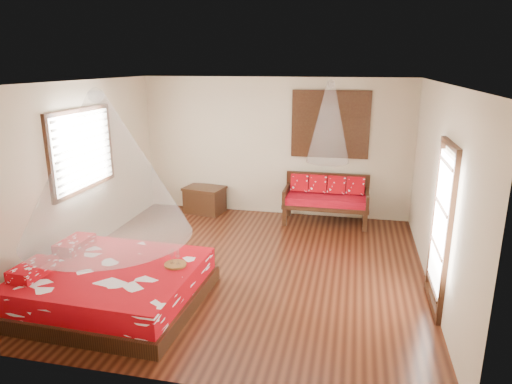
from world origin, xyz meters
TOP-DOWN VIEW (x-y plane):
  - room at (0.00, 0.00)m, footprint 5.54×5.54m
  - bed at (-1.41, -1.44)m, footprint 2.30×2.09m
  - daybed at (1.11, 2.38)m, footprint 1.65×0.73m
  - storage_chest at (-1.43, 2.45)m, footprint 0.89×0.72m
  - shutter_panel at (1.11, 2.72)m, footprint 1.52×0.06m
  - window_left at (-2.71, 0.20)m, footprint 0.10×1.74m
  - glazed_door at (2.72, -0.60)m, footprint 0.08×1.02m
  - wine_tray at (-0.61, -1.20)m, footprint 0.29×0.29m
  - mosquito_net_main at (-1.38, -1.44)m, footprint 2.11×2.11m
  - mosquito_net_daybed at (1.11, 2.25)m, footprint 0.81×0.81m

SIDE VIEW (x-z plane):
  - bed at x=-1.41m, z-range -0.07..0.58m
  - storage_chest at x=-1.43m, z-range 0.00..0.55m
  - daybed at x=1.11m, z-range 0.05..0.99m
  - wine_tray at x=-0.61m, z-range 0.45..0.68m
  - glazed_door at x=2.72m, z-range -0.01..2.15m
  - room at x=0.00m, z-range -0.02..2.82m
  - window_left at x=-2.71m, z-range 1.03..2.37m
  - mosquito_net_main at x=-1.38m, z-range 0.95..2.75m
  - shutter_panel at x=1.11m, z-range 1.24..2.56m
  - mosquito_net_daybed at x=1.11m, z-range 1.25..2.75m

